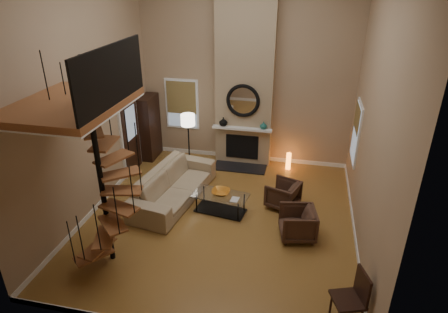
% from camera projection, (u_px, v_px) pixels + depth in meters
% --- Properties ---
extents(ground, '(6.00, 6.50, 0.01)m').
position_uv_depth(ground, '(220.00, 218.00, 9.02)').
color(ground, '#AD7C37').
rests_on(ground, ground).
extents(back_wall, '(6.00, 0.02, 5.50)m').
position_uv_depth(back_wall, '(246.00, 68.00, 10.67)').
color(back_wall, tan).
rests_on(back_wall, ground).
extents(front_wall, '(6.00, 0.02, 5.50)m').
position_uv_depth(front_wall, '(163.00, 183.00, 4.96)').
color(front_wall, tan).
rests_on(front_wall, ground).
extents(left_wall, '(0.02, 6.50, 5.50)m').
position_uv_depth(left_wall, '(85.00, 95.00, 8.39)').
color(left_wall, tan).
rests_on(left_wall, ground).
extents(right_wall, '(0.02, 6.50, 5.50)m').
position_uv_depth(right_wall, '(376.00, 116.00, 7.24)').
color(right_wall, tan).
rests_on(right_wall, ground).
extents(baseboard_back, '(6.00, 0.02, 0.12)m').
position_uv_depth(baseboard_back, '(244.00, 156.00, 11.84)').
color(baseboard_back, white).
rests_on(baseboard_back, ground).
extents(baseboard_left, '(0.02, 6.50, 0.12)m').
position_uv_depth(baseboard_left, '(102.00, 201.00, 9.56)').
color(baseboard_left, white).
rests_on(baseboard_left, ground).
extents(baseboard_right, '(0.02, 6.50, 0.12)m').
position_uv_depth(baseboard_right, '(354.00, 233.00, 8.41)').
color(baseboard_right, white).
rests_on(baseboard_right, ground).
extents(chimney_breast, '(1.60, 0.38, 5.50)m').
position_uv_depth(chimney_breast, '(245.00, 70.00, 10.51)').
color(chimney_breast, '#9B8565').
rests_on(chimney_breast, ground).
extents(hearth, '(1.50, 0.60, 0.04)m').
position_uv_depth(hearth, '(240.00, 167.00, 11.26)').
color(hearth, black).
rests_on(hearth, ground).
extents(firebox, '(0.95, 0.02, 0.72)m').
position_uv_depth(firebox, '(242.00, 147.00, 11.29)').
color(firebox, black).
rests_on(firebox, chimney_breast).
extents(mantel, '(1.70, 0.18, 0.06)m').
position_uv_depth(mantel, '(242.00, 129.00, 10.96)').
color(mantel, white).
rests_on(mantel, chimney_breast).
extents(mirror_frame, '(0.94, 0.10, 0.94)m').
position_uv_depth(mirror_frame, '(243.00, 101.00, 10.66)').
color(mirror_frame, black).
rests_on(mirror_frame, chimney_breast).
extents(mirror_disc, '(0.80, 0.01, 0.80)m').
position_uv_depth(mirror_disc, '(243.00, 101.00, 10.67)').
color(mirror_disc, white).
rests_on(mirror_disc, chimney_breast).
extents(vase_left, '(0.24, 0.24, 0.25)m').
position_uv_depth(vase_left, '(223.00, 122.00, 11.03)').
color(vase_left, black).
rests_on(vase_left, mantel).
extents(vase_right, '(0.20, 0.20, 0.21)m').
position_uv_depth(vase_right, '(263.00, 125.00, 10.82)').
color(vase_right, '#1A5B53').
rests_on(vase_right, mantel).
extents(window_back, '(1.02, 0.06, 1.52)m').
position_uv_depth(window_back, '(182.00, 103.00, 11.51)').
color(window_back, white).
rests_on(window_back, back_wall).
extents(window_right, '(0.06, 1.02, 1.52)m').
position_uv_depth(window_right, '(356.00, 132.00, 9.49)').
color(window_right, white).
rests_on(window_right, right_wall).
extents(entry_door, '(0.10, 1.05, 2.16)m').
position_uv_depth(entry_door, '(131.00, 136.00, 10.71)').
color(entry_door, white).
rests_on(entry_door, ground).
extents(loft, '(1.70, 2.20, 1.09)m').
position_uv_depth(loft, '(75.00, 102.00, 6.41)').
color(loft, '#975A31').
rests_on(loft, left_wall).
extents(spiral_stair, '(1.47, 1.47, 4.06)m').
position_uv_depth(spiral_stair, '(102.00, 180.00, 7.01)').
color(spiral_stair, black).
rests_on(spiral_stair, ground).
extents(hutch, '(0.41, 0.86, 1.93)m').
position_uv_depth(hutch, '(149.00, 127.00, 11.59)').
color(hutch, black).
rests_on(hutch, ground).
extents(sofa, '(1.52, 2.95, 0.82)m').
position_uv_depth(sofa, '(173.00, 185.00, 9.61)').
color(sofa, tan).
rests_on(sofa, ground).
extents(armchair_near, '(0.90, 0.89, 0.65)m').
position_uv_depth(armchair_near, '(285.00, 195.00, 9.26)').
color(armchair_near, '#442B1F').
rests_on(armchair_near, ground).
extents(armchair_far, '(0.87, 0.86, 0.68)m').
position_uv_depth(armchair_far, '(301.00, 223.00, 8.23)').
color(armchair_far, '#442B1F').
rests_on(armchair_far, ground).
extents(coffee_table, '(1.37, 0.83, 0.47)m').
position_uv_depth(coffee_table, '(220.00, 201.00, 9.14)').
color(coffee_table, silver).
rests_on(coffee_table, ground).
extents(bowl, '(0.43, 0.43, 0.11)m').
position_uv_depth(bowl, '(221.00, 192.00, 9.09)').
color(bowl, orange).
rests_on(bowl, coffee_table).
extents(book, '(0.20, 0.26, 0.02)m').
position_uv_depth(book, '(234.00, 200.00, 8.87)').
color(book, gray).
rests_on(book, coffee_table).
extents(floor_lamp, '(0.38, 0.38, 1.70)m').
position_uv_depth(floor_lamp, '(188.00, 125.00, 10.51)').
color(floor_lamp, black).
rests_on(floor_lamp, ground).
extents(accent_lamp, '(0.14, 0.14, 0.49)m').
position_uv_depth(accent_lamp, '(288.00, 161.00, 11.12)').
color(accent_lamp, orange).
rests_on(accent_lamp, ground).
extents(side_chair, '(0.60, 0.60, 0.99)m').
position_uv_depth(side_chair, '(354.00, 296.00, 6.18)').
color(side_chair, black).
rests_on(side_chair, ground).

